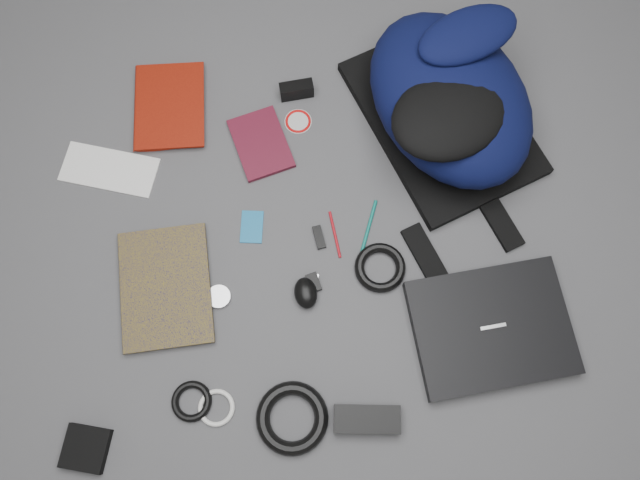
{
  "coord_description": "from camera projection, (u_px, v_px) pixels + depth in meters",
  "views": [
    {
      "loc": [
        -0.04,
        -0.42,
        1.46
      ],
      "look_at": [
        0.0,
        0.0,
        0.02
      ],
      "focal_mm": 35.0,
      "sensor_mm": 36.0,
      "label": 1
    }
  ],
  "objects": [
    {
      "name": "usb_silver",
      "position": [
        314.0,
        283.0,
        1.49
      ],
      "size": [
        0.03,
        0.05,
        0.01
      ],
      "primitive_type": "cube",
      "rotation": [
        0.0,
        0.0,
        -0.31
      ],
      "color": "silver",
      "rests_on": "ground"
    },
    {
      "name": "cable_coil",
      "position": [
        380.0,
        268.0,
        1.49
      ],
      "size": [
        0.16,
        0.16,
        0.02
      ],
      "primitive_type": "torus",
      "rotation": [
        0.0,
        0.0,
        -0.39
      ],
      "color": "black",
      "rests_on": "ground"
    },
    {
      "name": "white_cable_coil",
      "position": [
        216.0,
        408.0,
        1.41
      ],
      "size": [
        0.11,
        0.11,
        0.01
      ],
      "primitive_type": "torus",
      "rotation": [
        0.0,
        0.0,
        0.38
      ],
      "color": "white",
      "rests_on": "ground"
    },
    {
      "name": "compact_camera",
      "position": [
        297.0,
        90.0,
        1.61
      ],
      "size": [
        0.09,
        0.04,
        0.05
      ],
      "primitive_type": "cube",
      "rotation": [
        0.0,
        0.0,
        0.08
      ],
      "color": "black",
      "rests_on": "ground"
    },
    {
      "name": "key_fob",
      "position": [
        314.0,
        283.0,
        1.49
      ],
      "size": [
        0.04,
        0.05,
        0.01
      ],
      "primitive_type": "cube",
      "rotation": [
        0.0,
        0.0,
        0.23
      ],
      "color": "black",
      "rests_on": "ground"
    },
    {
      "name": "mouse",
      "position": [
        306.0,
        293.0,
        1.47
      ],
      "size": [
        0.06,
        0.08,
        0.04
      ],
      "primitive_type": "ellipsoid",
      "rotation": [
        0.0,
        0.0,
        0.08
      ],
      "color": "black",
      "rests_on": "ground"
    },
    {
      "name": "sticker_disc",
      "position": [
        298.0,
        122.0,
        1.61
      ],
      "size": [
        0.08,
        0.08,
        0.0
      ],
      "primitive_type": "cylinder",
      "rotation": [
        0.0,
        0.0,
        0.19
      ],
      "color": "silver",
      "rests_on": "ground"
    },
    {
      "name": "dvd_case",
      "position": [
        261.0,
        144.0,
        1.59
      ],
      "size": [
        0.17,
        0.2,
        0.01
      ],
      "primitive_type": "cube",
      "rotation": [
        0.0,
        0.0,
        0.25
      ],
      "color": "#460D1B",
      "rests_on": "ground"
    },
    {
      "name": "power_cord_coil",
      "position": [
        292.0,
        418.0,
        1.39
      ],
      "size": [
        0.19,
        0.19,
        0.03
      ],
      "primitive_type": "torus",
      "rotation": [
        0.0,
        0.0,
        0.16
      ],
      "color": "black",
      "rests_on": "ground"
    },
    {
      "name": "pen_red",
      "position": [
        335.0,
        234.0,
        1.52
      ],
      "size": [
        0.02,
        0.12,
        0.01
      ],
      "primitive_type": "cylinder",
      "rotation": [
        1.57,
        0.0,
        0.11
      ],
      "color": "#AD0D17",
      "rests_on": "ground"
    },
    {
      "name": "backpack",
      "position": [
        450.0,
        98.0,
        1.51
      ],
      "size": [
        0.54,
        0.65,
        0.23
      ],
      "primitive_type": null,
      "rotation": [
        0.0,
        0.0,
        0.35
      ],
      "color": "black",
      "rests_on": "ground"
    },
    {
      "name": "comic_book",
      "position": [
        121.0,
        293.0,
        1.47
      ],
      "size": [
        0.22,
        0.3,
        0.02
      ],
      "primitive_type": "imported",
      "rotation": [
        0.0,
        0.0,
        0.03
      ],
      "color": "#9A810B",
      "rests_on": "ground"
    },
    {
      "name": "pouch",
      "position": [
        86.0,
        448.0,
        1.37
      ],
      "size": [
        0.12,
        0.12,
        0.02
      ],
      "primitive_type": "cube",
      "rotation": [
        0.0,
        0.0,
        -0.27
      ],
      "color": "black",
      "rests_on": "ground"
    },
    {
      "name": "pen_teal",
      "position": [
        368.0,
        228.0,
        1.53
      ],
      "size": [
        0.06,
        0.14,
        0.01
      ],
      "primitive_type": "cylinder",
      "rotation": [
        1.57,
        0.0,
        -0.38
      ],
      "color": "#0C6C60",
      "rests_on": "ground"
    },
    {
      "name": "envelope",
      "position": [
        109.0,
        169.0,
        1.57
      ],
      "size": [
        0.26,
        0.18,
        0.0
      ],
      "primitive_type": "cube",
      "rotation": [
        0.0,
        0.0,
        -0.31
      ],
      "color": "white",
      "rests_on": "ground"
    },
    {
      "name": "headphone_left",
      "position": [
        183.0,
        293.0,
        1.48
      ],
      "size": [
        0.07,
        0.07,
        0.01
      ],
      "primitive_type": "cylinder",
      "rotation": [
        0.0,
        0.0,
        -0.24
      ],
      "color": "silver",
      "rests_on": "ground"
    },
    {
      "name": "ground",
      "position": [
        320.0,
        242.0,
        1.52
      ],
      "size": [
        4.0,
        4.0,
        0.0
      ],
      "primitive_type": "plane",
      "color": "#4F4F51",
      "rests_on": "ground"
    },
    {
      "name": "usb_black",
      "position": [
        319.0,
        237.0,
        1.52
      ],
      "size": [
        0.03,
        0.06,
        0.01
      ],
      "primitive_type": "cube",
      "rotation": [
        0.0,
        0.0,
        0.15
      ],
      "color": "black",
      "rests_on": "ground"
    },
    {
      "name": "earbud_coil",
      "position": [
        192.0,
        401.0,
        1.41
      ],
      "size": [
        0.1,
        0.1,
        0.02
      ],
      "primitive_type": "torus",
      "rotation": [
        0.0,
        0.0,
        0.14
      ],
      "color": "black",
      "rests_on": "ground"
    },
    {
      "name": "laptop",
      "position": [
        491.0,
        328.0,
        1.44
      ],
      "size": [
        0.38,
        0.3,
        0.04
      ],
      "primitive_type": "cube",
      "rotation": [
        0.0,
        0.0,
        0.07
      ],
      "color": "black",
      "rests_on": "ground"
    },
    {
      "name": "textbook_red",
      "position": [
        134.0,
        108.0,
        1.61
      ],
      "size": [
        0.19,
        0.25,
        0.03
      ],
      "primitive_type": "imported",
      "rotation": [
        0.0,
        0.0,
        -0.04
      ],
      "color": "maroon",
      "rests_on": "ground"
    },
    {
      "name": "id_badge",
      "position": [
        252.0,
        227.0,
        1.53
      ],
      "size": [
        0.06,
        0.09,
        0.0
      ],
      "primitive_type": "cube",
      "rotation": [
        0.0,
        0.0,
        -0.14
      ],
      "color": "#166DA6",
      "rests_on": "ground"
    },
    {
      "name": "headphone_right",
      "position": [
        219.0,
        297.0,
        1.48
      ],
      "size": [
        0.07,
        0.07,
        0.01
      ],
      "primitive_type": "cylinder",
      "rotation": [
        0.0,
        0.0,
        0.28
      ],
      "color": "#B7B7B9",
      "rests_on": "ground"
    },
    {
      "name": "power_brick",
      "position": [
        367.0,
        419.0,
        1.39
      ],
      "size": [
        0.15,
        0.08,
        0.04
      ],
      "primitive_type": "cube",
      "rotation": [
        0.0,
        0.0,
        -0.12
      ],
      "color": "black",
      "rests_on": "ground"
    }
  ]
}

